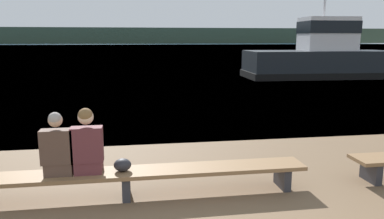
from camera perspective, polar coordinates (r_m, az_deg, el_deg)
The scene contains 7 objects.
water_surface at distance 128.42m, azimuth -8.92°, elevation 9.53°, with size 240.00×240.00×0.00m, color #386084.
far_shoreline at distance 201.94m, azimuth -9.06°, elevation 11.06°, with size 600.00×12.00×8.04m, color #2D3D2D.
bench_main at distance 5.90m, azimuth -10.02°, elevation -9.95°, with size 5.65×0.54×0.42m.
person_left at distance 5.86m, azimuth -19.79°, elevation -5.66°, with size 0.46×0.41×0.95m.
person_right at distance 5.78m, azimuth -15.66°, elevation -5.23°, with size 0.46×0.42×1.00m.
shopping_bag at distance 5.84m, azimuth -10.54°, elevation -8.30°, with size 0.26×0.23×0.19m.
tugboat_red at distance 25.10m, azimuth 19.02°, elevation 7.34°, with size 9.41×3.96×6.44m.
Camera 1 is at (-0.62, -2.15, 2.40)m, focal length 35.00 mm.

